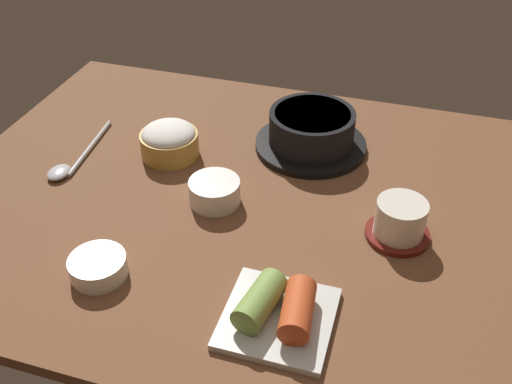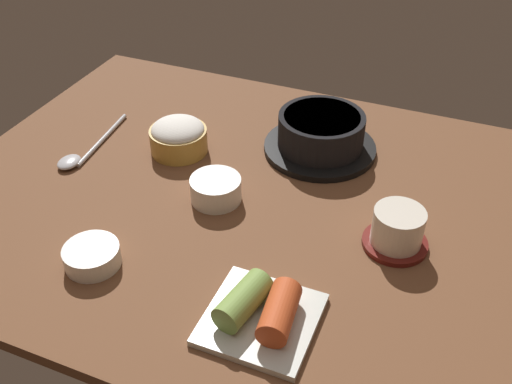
# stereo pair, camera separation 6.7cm
# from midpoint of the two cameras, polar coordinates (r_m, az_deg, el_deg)

# --- Properties ---
(dining_table) EXTENTS (1.00, 0.76, 0.02)m
(dining_table) POSITION_cam_midpoint_polar(r_m,az_deg,el_deg) (0.95, 1.37, -1.01)
(dining_table) COLOR brown
(dining_table) RESTS_ON ground
(stone_pot) EXTENTS (0.20, 0.20, 0.07)m
(stone_pot) POSITION_cam_midpoint_polar(r_m,az_deg,el_deg) (1.05, 8.16, 5.55)
(stone_pot) COLOR black
(stone_pot) RESTS_ON dining_table
(rice_bowl) EXTENTS (0.10, 0.10, 0.06)m
(rice_bowl) POSITION_cam_midpoint_polar(r_m,az_deg,el_deg) (1.04, -5.73, 5.39)
(rice_bowl) COLOR #B78C38
(rice_bowl) RESTS_ON dining_table
(tea_cup_with_saucer) EXTENTS (0.10, 0.10, 0.06)m
(tea_cup_with_saucer) POSITION_cam_midpoint_polar(r_m,az_deg,el_deg) (0.87, 15.76, -3.59)
(tea_cup_with_saucer) COLOR maroon
(tea_cup_with_saucer) RESTS_ON dining_table
(banchan_cup_center) EXTENTS (0.08, 0.08, 0.04)m
(banchan_cup_center) POSITION_cam_midpoint_polar(r_m,az_deg,el_deg) (0.93, -1.86, 0.26)
(banchan_cup_center) COLOR white
(banchan_cup_center) RESTS_ON dining_table
(kimchi_plate) EXTENTS (0.14, 0.14, 0.05)m
(kimchi_plate) POSITION_cam_midpoint_polar(r_m,az_deg,el_deg) (0.74, 3.14, -11.64)
(kimchi_plate) COLOR silver
(kimchi_plate) RESTS_ON dining_table
(side_bowl_near) EXTENTS (0.08, 0.08, 0.03)m
(side_bowl_near) POSITION_cam_midpoint_polar(r_m,az_deg,el_deg) (0.84, -13.47, -6.10)
(side_bowl_near) COLOR white
(side_bowl_near) RESTS_ON dining_table
(spoon) EXTENTS (0.04, 0.20, 0.01)m
(spoon) POSITION_cam_midpoint_polar(r_m,az_deg,el_deg) (1.07, -14.91, 3.57)
(spoon) COLOR #B7B7BC
(spoon) RESTS_ON dining_table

